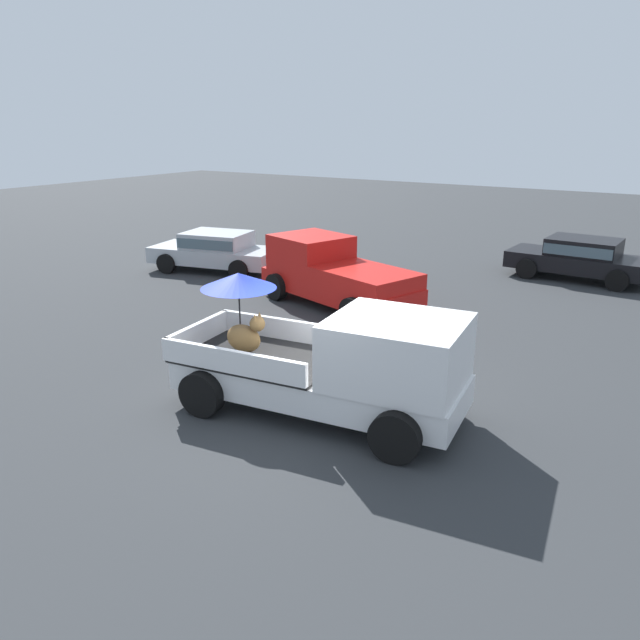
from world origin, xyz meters
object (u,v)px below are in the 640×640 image
(pickup_truck_main, at_px, (339,363))
(parked_sedan_far, at_px, (216,249))
(pickup_truck_red, at_px, (334,274))
(parked_sedan_near, at_px, (580,257))

(pickup_truck_main, relative_size, parked_sedan_far, 1.14)
(pickup_truck_red, bearing_deg, parked_sedan_near, -110.08)
(pickup_truck_main, height_order, parked_sedan_far, pickup_truck_main)
(pickup_truck_main, distance_m, parked_sedan_near, 12.55)
(pickup_truck_main, xyz_separation_m, parked_sedan_near, (1.54, 12.45, -0.24))
(parked_sedan_near, distance_m, parked_sedan_far, 11.90)
(pickup_truck_red, xyz_separation_m, parked_sedan_far, (-5.44, 1.28, -0.13))
(pickup_truck_main, distance_m, pickup_truck_red, 6.82)
(pickup_truck_red, relative_size, parked_sedan_near, 1.17)
(pickup_truck_main, xyz_separation_m, parked_sedan_far, (-9.06, 7.05, -0.24))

